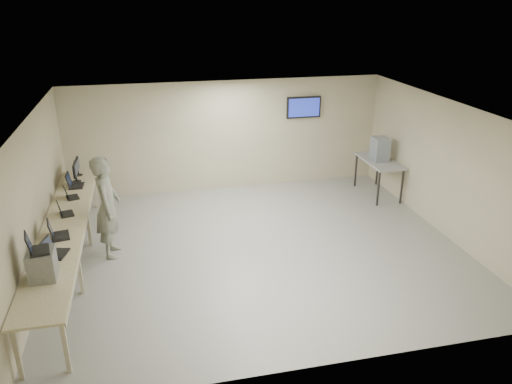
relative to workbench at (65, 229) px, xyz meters
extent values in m
cube|color=#9E9E9D|center=(3.59, 0.00, -0.83)|extent=(8.00, 7.00, 0.01)
cube|color=white|center=(3.59, 0.00, 1.97)|extent=(8.00, 7.00, 0.01)
cube|color=beige|center=(3.59, 3.50, 0.57)|extent=(8.00, 0.01, 2.80)
cube|color=beige|center=(3.59, -3.50, 0.57)|extent=(8.00, 0.01, 2.80)
cube|color=beige|center=(-0.41, 0.00, 0.57)|extent=(0.01, 7.00, 2.80)
cube|color=beige|center=(7.59, 0.00, 0.57)|extent=(0.01, 7.00, 2.80)
cube|color=#2D2A2A|center=(5.59, 3.48, 1.22)|extent=(0.15, 0.04, 0.15)
cube|color=black|center=(5.59, 3.44, 1.22)|extent=(0.90, 0.06, 0.55)
cube|color=navy|center=(5.59, 3.40, 1.22)|extent=(0.82, 0.01, 0.47)
cube|color=beige|center=(-0.01, 0.00, 0.05)|extent=(0.75, 6.00, 0.04)
cube|color=#BFB598|center=(0.36, 0.00, 0.02)|extent=(0.02, 6.00, 0.06)
cube|color=#BFB598|center=(-0.31, -2.85, -0.40)|extent=(0.06, 0.06, 0.86)
cube|color=#BFB598|center=(0.29, -2.85, -0.40)|extent=(0.06, 0.06, 0.86)
cube|color=#BFB598|center=(-0.31, -0.90, -0.40)|extent=(0.06, 0.06, 0.86)
cube|color=#BFB598|center=(0.29, -0.90, -0.40)|extent=(0.06, 0.06, 0.86)
cube|color=#BFB598|center=(-0.31, 0.90, -0.40)|extent=(0.06, 0.06, 0.86)
cube|color=#BFB598|center=(0.29, 0.90, -0.40)|extent=(0.06, 0.06, 0.86)
cube|color=#BFB598|center=(-0.31, 2.85, -0.40)|extent=(0.06, 0.06, 0.86)
cube|color=#BFB598|center=(0.29, 2.85, -0.40)|extent=(0.06, 0.06, 0.86)
cube|color=gray|center=(-0.06, -1.80, 0.30)|extent=(0.39, 0.44, 0.45)
cube|color=black|center=(-0.06, -1.80, 0.53)|extent=(0.33, 0.41, 0.02)
cube|color=black|center=(-0.19, -1.80, 0.67)|extent=(0.14, 0.35, 0.26)
cube|color=#171D2F|center=(-0.18, -1.80, 0.67)|extent=(0.11, 0.31, 0.22)
cube|color=black|center=(0.03, -1.11, 0.09)|extent=(0.37, 0.45, 0.02)
cube|color=black|center=(-0.11, -1.11, 0.24)|extent=(0.16, 0.37, 0.28)
cube|color=#171D2F|center=(-0.10, -1.11, 0.24)|extent=(0.13, 0.33, 0.23)
cube|color=black|center=(-0.01, -0.45, 0.09)|extent=(0.36, 0.45, 0.02)
cube|color=black|center=(-0.15, -0.45, 0.24)|extent=(0.14, 0.38, 0.29)
cube|color=#171D2F|center=(-0.14, -0.45, 0.24)|extent=(0.11, 0.34, 0.24)
cube|color=black|center=(-0.01, 0.50, 0.08)|extent=(0.31, 0.37, 0.02)
cube|color=black|center=(-0.13, 0.50, 0.21)|extent=(0.14, 0.31, 0.23)
cube|color=#171D2F|center=(-0.11, 0.50, 0.21)|extent=(0.11, 0.27, 0.19)
cube|color=black|center=(0.00, 1.33, 0.08)|extent=(0.31, 0.37, 0.02)
cube|color=black|center=(-0.11, 1.33, 0.21)|extent=(0.14, 0.31, 0.23)
cube|color=#171D2F|center=(-0.10, 1.33, 0.21)|extent=(0.12, 0.27, 0.19)
cube|color=black|center=(0.02, 1.99, 0.09)|extent=(0.30, 0.41, 0.02)
cube|color=black|center=(-0.13, 1.99, 0.24)|extent=(0.09, 0.38, 0.29)
cube|color=#171D2F|center=(-0.11, 1.99, 0.24)|extent=(0.06, 0.33, 0.24)
cylinder|color=black|center=(-0.01, 2.29, 0.08)|extent=(0.19, 0.19, 0.01)
cube|color=black|center=(-0.01, 2.29, 0.17)|extent=(0.04, 0.03, 0.15)
cube|color=black|center=(-0.01, 2.29, 0.36)|extent=(0.05, 0.43, 0.29)
cube|color=#171D2F|center=(0.01, 2.29, 0.36)|extent=(0.00, 0.40, 0.25)
cylinder|color=black|center=(-0.01, 2.71, 0.08)|extent=(0.18, 0.18, 0.01)
cube|color=black|center=(-0.01, 2.71, 0.16)|extent=(0.04, 0.03, 0.14)
cube|color=black|center=(-0.01, 2.71, 0.34)|extent=(0.05, 0.41, 0.27)
cube|color=#171D2F|center=(0.01, 2.71, 0.34)|extent=(0.00, 0.37, 0.23)
imported|color=#5F6553|center=(0.74, 0.43, 0.18)|extent=(0.52, 0.76, 2.01)
cube|color=#999A9C|center=(7.19, 2.14, 0.07)|extent=(0.71, 1.53, 0.04)
cube|color=#2D2A2A|center=(6.88, 1.48, -0.39)|extent=(0.04, 0.04, 0.88)
cube|color=#2D2A2A|center=(6.88, 2.81, -0.39)|extent=(0.04, 0.04, 0.88)
cube|color=#2D2A2A|center=(7.49, 1.48, -0.39)|extent=(0.04, 0.04, 0.88)
cube|color=#2D2A2A|center=(7.49, 2.81, -0.39)|extent=(0.04, 0.04, 0.88)
cube|color=#94A1B0|center=(7.17, 2.14, 0.19)|extent=(0.37, 0.41, 0.19)
cube|color=#94A1B0|center=(7.17, 2.14, 0.38)|extent=(0.37, 0.41, 0.19)
cube|color=#94A1B0|center=(7.17, 2.14, 0.58)|extent=(0.37, 0.41, 0.19)
camera|label=1|loc=(1.56, -8.66, 3.98)|focal=35.00mm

